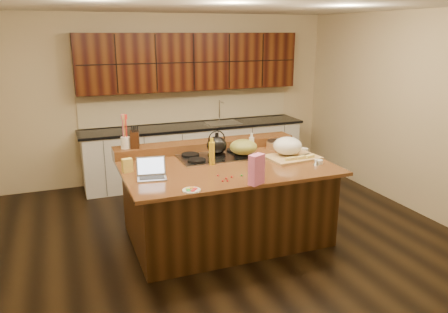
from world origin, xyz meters
name	(u,v)px	position (x,y,z in m)	size (l,w,h in m)	color
room	(226,128)	(0.00, 0.00, 1.35)	(5.52, 5.02, 2.72)	black
island	(225,200)	(0.00, 0.00, 0.46)	(2.40, 1.60, 0.92)	black
back_ledge	(206,145)	(0.00, 0.70, 0.98)	(2.40, 0.30, 0.12)	black
cooktop	(217,156)	(0.00, 0.30, 0.94)	(0.92, 0.52, 0.05)	gray
back_counter	(194,122)	(0.30, 2.23, 0.98)	(3.70, 0.66, 2.40)	silver
kettle	(217,145)	(0.00, 0.30, 1.08)	(0.25, 0.25, 0.22)	black
green_bowl	(243,147)	(0.30, 0.17, 1.06)	(0.34, 0.34, 0.19)	olive
laptop	(151,172)	(-0.91, -0.17, 0.98)	(0.34, 0.29, 0.21)	#B7B7BC
oil_bottle	(212,154)	(-0.16, 0.04, 1.06)	(0.07, 0.07, 0.27)	gold
vinegar_bottle	(251,147)	(0.41, 0.17, 1.04)	(0.06, 0.06, 0.25)	silver
wooden_tray	(289,148)	(0.84, 0.00, 1.03)	(0.65, 0.52, 0.25)	tan
ramekin_a	(319,162)	(1.03, -0.37, 0.94)	(0.10, 0.10, 0.04)	white
ramekin_b	(304,150)	(1.15, 0.15, 0.94)	(0.10, 0.10, 0.04)	white
ramekin_c	(297,146)	(1.15, 0.34, 0.94)	(0.10, 0.10, 0.04)	white
strainer_bowl	(275,145)	(0.88, 0.43, 0.97)	(0.24, 0.24, 0.09)	#996B3F
kitchen_timer	(316,162)	(0.98, -0.41, 0.96)	(0.08, 0.08, 0.07)	silver
pink_bag	(256,169)	(0.04, -0.76, 1.08)	(0.17, 0.09, 0.31)	pink
candy_plate	(192,190)	(-0.63, -0.71, 0.93)	(0.18, 0.18, 0.01)	white
package_box	(127,165)	(-1.12, 0.11, 1.00)	(0.11, 0.08, 0.15)	#EECD54
utensil_crock	(126,143)	(-1.04, 0.70, 1.11)	(0.12, 0.12, 0.14)	white
knife_block	(135,139)	(-0.92, 0.70, 1.14)	(0.10, 0.17, 0.20)	black
gumdrop_0	(223,181)	(-0.25, -0.57, 0.93)	(0.02, 0.02, 0.02)	red
gumdrop_1	(253,176)	(0.11, -0.53, 0.93)	(0.02, 0.02, 0.02)	#198C26
gumdrop_2	(226,178)	(-0.19, -0.50, 0.93)	(0.02, 0.02, 0.02)	red
gumdrop_3	(254,172)	(0.17, -0.41, 0.93)	(0.02, 0.02, 0.02)	#198C26
gumdrop_4	(232,177)	(-0.12, -0.48, 0.93)	(0.02, 0.02, 0.02)	red
gumdrop_5	(248,173)	(0.10, -0.42, 0.93)	(0.02, 0.02, 0.02)	#198C26
gumdrop_6	(218,175)	(-0.24, -0.38, 0.93)	(0.02, 0.02, 0.02)	red
gumdrop_7	(254,177)	(0.10, -0.58, 0.93)	(0.02, 0.02, 0.02)	#198C26
gumdrop_8	(228,181)	(-0.21, -0.58, 0.93)	(0.02, 0.02, 0.02)	red
gumdrop_9	(242,175)	(0.00, -0.48, 0.93)	(0.02, 0.02, 0.02)	#198C26
gumdrop_10	(255,177)	(0.11, -0.57, 0.93)	(0.02, 0.02, 0.02)	red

